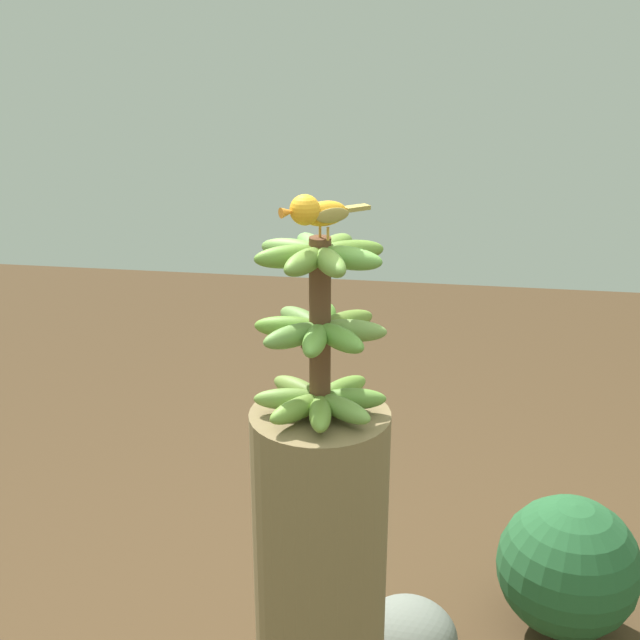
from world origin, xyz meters
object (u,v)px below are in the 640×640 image
(perched_bird, at_px, (316,212))
(garden_rock, at_px, (409,636))
(banana_bunch, at_px, (320,329))
(tropical_shrub, at_px, (568,566))
(banana_tree, at_px, (320,620))

(perched_bird, distance_m, garden_rock, 1.39)
(perched_bird, height_order, garden_rock, perched_bird)
(perched_bird, bearing_deg, banana_bunch, 170.29)
(banana_bunch, distance_m, tropical_shrub, 1.29)
(tropical_shrub, bearing_deg, banana_bunch, -44.70)
(perched_bird, xyz_separation_m, tropical_shrub, (-0.66, 0.63, -1.16))
(perched_bird, bearing_deg, garden_rock, 157.75)
(perched_bird, bearing_deg, banana_tree, 169.43)
(garden_rock, bearing_deg, tropical_shrub, 113.79)
(tropical_shrub, bearing_deg, banana_tree, -44.67)
(banana_bunch, height_order, garden_rock, banana_bunch)
(banana_tree, bearing_deg, banana_bunch, -135.52)
(banana_tree, relative_size, perched_bird, 6.58)
(garden_rock, relative_size, tropical_shrub, 0.63)
(banana_tree, height_order, perched_bird, perched_bird)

